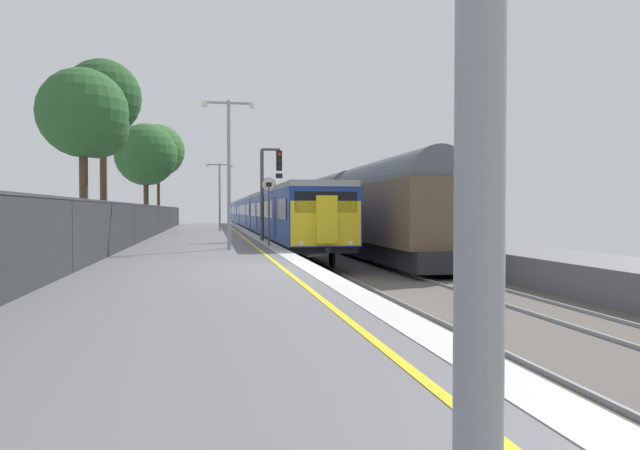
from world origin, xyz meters
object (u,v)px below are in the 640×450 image
Objects in this scene: signal_gantry at (268,183)px; platform_lamp_mid at (229,162)px; speed_limit_sign at (269,203)px; background_tree_centre at (146,156)px; platform_lamp_far at (220,190)px; commuter_train_at_platform at (258,213)px; background_tree_right at (105,100)px; background_tree_left at (87,117)px; freight_train_adjacent_track at (312,209)px; background_tree_back at (157,153)px.

platform_lamp_mid is (-2.11, -6.32, 0.49)m from signal_gantry.
speed_limit_sign is 20.07m from background_tree_centre.
background_tree_centre is (-6.89, 18.52, 3.51)m from speed_limit_sign.
signal_gantry is at bearing 71.54° from platform_lamp_mid.
commuter_train_at_platform is at bearing 69.63° from platform_lamp_far.
background_tree_right is (-7.29, 4.37, 4.86)m from speed_limit_sign.
signal_gantry is at bearing -81.98° from platform_lamp_far.
speed_limit_sign is 7.91m from background_tree_left.
background_tree_left is at bearing -119.04° from freight_train_adjacent_track.
background_tree_right is (-13.14, -18.66, 5.03)m from freight_train_adjacent_track.
speed_limit_sign reaches higher than commuter_train_at_platform.
background_tree_centre is 0.89× the size of background_tree_right.
platform_lamp_far is (-1.72, 19.31, 1.15)m from speed_limit_sign.
background_tree_right is (-0.40, -14.15, 1.35)m from background_tree_centre.
background_tree_back reaches higher than commuter_train_at_platform.
platform_lamp_mid is at bearing -75.84° from background_tree_centre.
background_tree_centre is (-5.17, 20.50, 1.98)m from platform_lamp_mid.
background_tree_left reaches higher than commuter_train_at_platform.
background_tree_centre is (-12.74, -4.52, 3.68)m from freight_train_adjacent_track.
platform_lamp_mid is at bearing -90.00° from platform_lamp_far.
speed_limit_sign is (-1.85, -28.91, 0.57)m from commuter_train_at_platform.
platform_lamp_far reaches higher than commuter_train_at_platform.
platform_lamp_far is at bearing -153.78° from freight_train_adjacent_track.
commuter_train_at_platform is 30.92m from background_tree_left.
signal_gantry is at bearing 32.16° from background_tree_left.
background_tree_back is (-7.46, 25.57, 3.79)m from signal_gantry.
signal_gantry is (-1.46, -24.57, 1.61)m from commuter_train_at_platform.
background_tree_centre reaches higher than speed_limit_sign.
background_tree_back is at bearing 116.75° from platform_lamp_far.
background_tree_left is (-5.45, 1.57, 1.78)m from platform_lamp_mid.
platform_lamp_far is at bearing 69.55° from background_tree_right.
background_tree_right is (-9.14, -24.54, 5.43)m from commuter_train_at_platform.
background_tree_right is at bearing -91.61° from background_tree_centre.
platform_lamp_mid is 21.29m from platform_lamp_far.
background_tree_back is (-5.35, 31.89, 3.31)m from platform_lamp_mid.
background_tree_left is at bearing -176.71° from speed_limit_sign.
platform_lamp_mid is 0.67× the size of background_tree_right.
freight_train_adjacent_track is 8.03× the size of background_tree_left.
background_tree_back reaches higher than platform_lamp_mid.
background_tree_left is at bearing -107.09° from commuter_train_at_platform.
platform_lamp_far is 20.57m from background_tree_left.
background_tree_left is 0.92× the size of background_tree_centre.
commuter_train_at_platform is 10.39m from platform_lamp_far.
background_tree_left is (-13.02, -23.45, 3.48)m from freight_train_adjacent_track.
background_tree_left reaches higher than signal_gantry.
signal_gantry is (-5.46, -18.70, 1.21)m from freight_train_adjacent_track.
signal_gantry is 0.53× the size of background_tree_right.
signal_gantry is 15.11m from platform_lamp_far.
speed_limit_sign is 0.34× the size of background_tree_right.
platform_lamp_far is 12.44m from background_tree_back.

